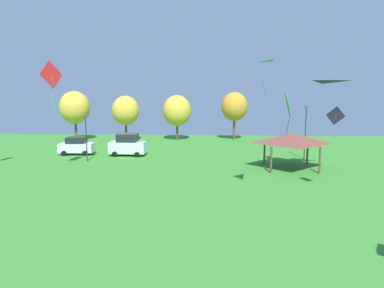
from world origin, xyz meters
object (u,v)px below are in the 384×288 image
kite_flying_0 (258,71)px  parked_car_second_from_left (128,145)px  kite_flying_1 (51,76)px  light_post_0 (86,134)px  light_post_1 (305,129)px  treeline_tree_1 (126,111)px  kite_flying_2 (321,94)px  park_pavilion (291,138)px  parked_car_leftmost (77,146)px  kite_flying_5 (288,106)px  treeline_tree_3 (234,107)px  kite_flying_3 (335,116)px  treeline_tree_0 (75,108)px  treeline_tree_2 (177,111)px

kite_flying_0 → parked_car_second_from_left: (-13.16, 16.81, -7.83)m
kite_flying_1 → light_post_0: (0.92, 5.60, -6.13)m
kite_flying_1 → light_post_1: 27.34m
kite_flying_1 → treeline_tree_1: (1.59, 20.99, -4.39)m
kite_flying_2 → treeline_tree_1: bearing=141.6°
kite_flying_1 → park_pavilion: kite_flying_1 is taller
parked_car_leftmost → treeline_tree_1: bearing=70.6°
kite_flying_5 → treeline_tree_3: bearing=101.0°
parked_car_leftmost → light_post_1: size_ratio=0.68×
kite_flying_2 → kite_flying_3: kite_flying_2 is taller
kite_flying_3 → park_pavilion: kite_flying_3 is taller
light_post_0 → treeline_tree_1: (0.67, 15.39, 1.74)m
kite_flying_0 → treeline_tree_0: (-24.37, 28.95, -3.95)m
kite_flying_1 → kite_flying_5: kite_flying_1 is taller
treeline_tree_2 → parked_car_leftmost: bearing=-130.4°
treeline_tree_1 → kite_flying_0: bearing=-60.5°
park_pavilion → treeline_tree_0: (-29.37, 18.05, 2.11)m
kite_flying_0 → light_post_1: (7.69, 15.65, -5.65)m
kite_flying_2 → parked_car_leftmost: bearing=165.0°
kite_flying_2 → light_post_1: kite_flying_2 is taller
kite_flying_5 → park_pavilion: size_ratio=0.97×
kite_flying_0 → treeline_tree_1: size_ratio=0.29×
park_pavilion → light_post_0: light_post_0 is taller
kite_flying_2 → kite_flying_5: size_ratio=0.54×
kite_flying_3 → parked_car_second_from_left: kite_flying_3 is taller
kite_flying_5 → park_pavilion: kite_flying_5 is taller
treeline_tree_0 → kite_flying_0: bearing=-49.9°
kite_flying_1 → treeline_tree_3: kite_flying_1 is taller
kite_flying_2 → kite_flying_3: bearing=-100.0°
kite_flying_3 → treeline_tree_3: treeline_tree_3 is taller
kite_flying_0 → kite_flying_2: bearing=53.1°
kite_flying_3 → kite_flying_5: size_ratio=0.24×
kite_flying_5 → parked_car_second_from_left: (-17.74, 5.63, -4.99)m
kite_flying_0 → parked_car_leftmost: 27.30m
kite_flying_1 → treeline_tree_0: bearing=107.0°
kite_flying_2 → treeline_tree_2: (-15.87, 20.46, -2.83)m
kite_flying_3 → treeline_tree_1: bearing=129.9°
kite_flying_2 → treeline_tree_2: kite_flying_2 is taller
parked_car_second_from_left → light_post_0: bearing=-134.7°
kite_flying_5 → parked_car_leftmost: 25.49m
kite_flying_2 → kite_flying_5: 3.35m
parked_car_leftmost → park_pavilion: size_ratio=0.71×
kite_flying_2 → kite_flying_5: kite_flying_5 is taller
parked_car_leftmost → parked_car_second_from_left: (6.48, -0.37, 0.20)m
parked_car_second_from_left → park_pavilion: (18.16, -5.91, 1.78)m
light_post_0 → treeline_tree_1: bearing=87.5°
kite_flying_1 → kite_flying_2: kite_flying_1 is taller
park_pavilion → light_post_0: bearing=173.8°
parked_car_leftmost → treeline_tree_0: 13.32m
kite_flying_0 → treeline_tree_1: kite_flying_0 is taller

